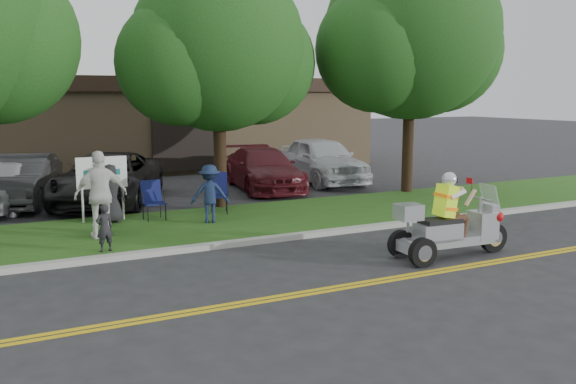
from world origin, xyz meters
name	(u,v)px	position (x,y,z in m)	size (l,w,h in m)	color
ground	(335,278)	(0.00, 0.00, 0.00)	(120.00, 120.00, 0.00)	#28282B
centerline_near	(353,287)	(0.00, -0.58, 0.01)	(60.00, 0.10, 0.01)	gold
centerline_far	(348,284)	(0.00, -0.42, 0.01)	(60.00, 0.10, 0.01)	gold
curb	(265,240)	(0.00, 3.05, 0.06)	(60.00, 0.25, 0.12)	#A8A89E
grass_verge	(230,222)	(0.00, 5.20, 0.06)	(60.00, 4.00, 0.10)	#2A4F15
commercial_building	(161,122)	(2.00, 18.98, 2.01)	(18.00, 8.20, 4.00)	#9E7F5B
tree_mid	(220,53)	(0.55, 7.23, 4.43)	(5.88, 4.80, 7.05)	#332114
tree_right	(412,40)	(7.06, 7.03, 5.03)	(6.86, 5.60, 8.07)	#332114
business_sign	(102,176)	(-2.90, 6.60, 1.26)	(1.25, 0.06, 1.75)	silver
trike_scooter	(449,228)	(2.79, 0.19, 0.62)	(2.71, 0.93, 1.77)	black
lawn_chair_a	(217,190)	(0.09, 6.38, 0.72)	(0.73, 0.75, 1.09)	black
lawn_chair_b	(152,198)	(-1.72, 6.25, 0.67)	(0.56, 0.58, 1.00)	black
spectator_adult_right	(101,195)	(-3.26, 4.71, 1.09)	(1.15, 0.48, 1.97)	silver
spectator_chair_a	(210,194)	(-0.54, 5.19, 0.84)	(0.95, 0.54, 1.46)	#182443
spectator_chair_b	(111,193)	(-2.76, 6.31, 0.84)	(0.72, 0.47, 1.48)	black
child_left	(104,228)	(-3.43, 3.44, 0.60)	(0.36, 0.24, 0.99)	black
parked_car_far_left	(5,183)	(-5.03, 10.22, 0.74)	(1.74, 4.31, 1.47)	#AAACB2
parked_car_left	(22,180)	(-4.57, 10.54, 0.75)	(1.59, 4.57, 1.51)	#2E2E30
parked_car_mid	(108,179)	(-2.22, 9.63, 0.77)	(2.55, 5.53, 1.54)	black
parked_car_right	(263,169)	(3.16, 10.09, 0.72)	(2.01, 4.94, 1.43)	#54131B
parked_car_far_right	(322,160)	(5.83, 10.66, 0.86)	(2.04, 5.06, 1.73)	silver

